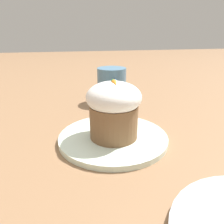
# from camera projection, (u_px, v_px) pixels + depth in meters

# --- Properties ---
(ground_plane) EXTENTS (4.00, 4.00, 0.00)m
(ground_plane) POSITION_uv_depth(u_px,v_px,m) (113.00, 140.00, 0.46)
(ground_plane) COLOR #846042
(dessert_plate) EXTENTS (0.22, 0.22, 0.01)m
(dessert_plate) POSITION_uv_depth(u_px,v_px,m) (113.00, 138.00, 0.45)
(dessert_plate) COLOR silver
(dessert_plate) RESTS_ON ground_plane
(carrot_cake) EXTENTS (0.11, 0.11, 0.12)m
(carrot_cake) POSITION_uv_depth(u_px,v_px,m) (112.00, 109.00, 0.42)
(carrot_cake) COLOR brown
(carrot_cake) RESTS_ON dessert_plate
(spoon) EXTENTS (0.13, 0.05, 0.01)m
(spoon) POSITION_uv_depth(u_px,v_px,m) (113.00, 130.00, 0.47)
(spoon) COLOR #B7B7BC
(spoon) RESTS_ON dessert_plate
(coffee_cup) EXTENTS (0.12, 0.09, 0.11)m
(coffee_cup) POSITION_uv_depth(u_px,v_px,m) (112.00, 85.00, 0.68)
(coffee_cup) COLOR teal
(coffee_cup) RESTS_ON ground_plane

